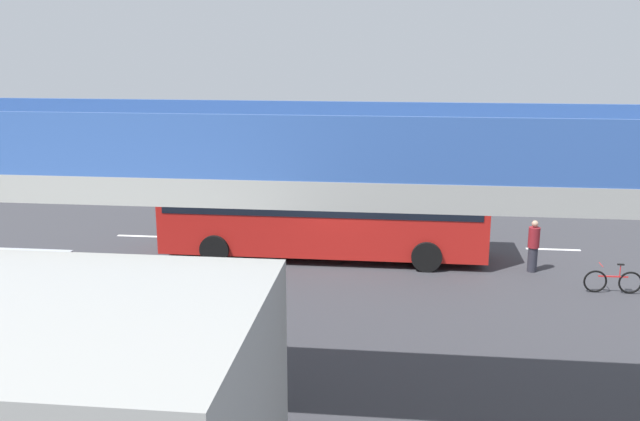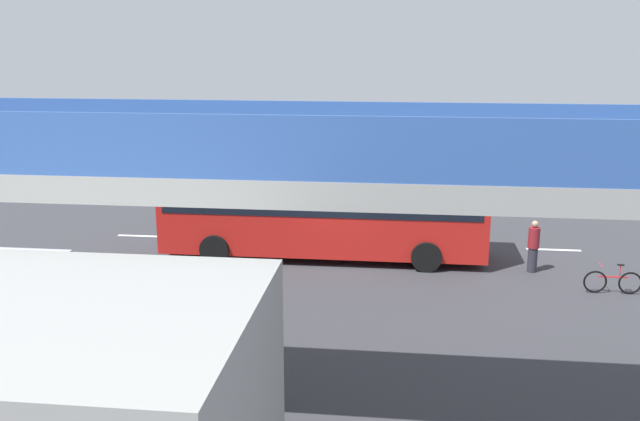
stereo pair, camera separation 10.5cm
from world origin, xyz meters
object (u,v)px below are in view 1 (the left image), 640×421
city_bus (323,206)px  pedestrian (533,246)px  traffic_sign (451,187)px  bicycle_red (613,282)px

city_bus → pedestrian: bearing=173.0°
city_bus → pedestrian: size_ratio=6.44×
city_bus → traffic_sign: city_bus is taller
pedestrian → traffic_sign: traffic_sign is taller
traffic_sign → bicycle_red: bearing=125.4°
bicycle_red → traffic_sign: traffic_sign is taller
bicycle_red → pedestrian: size_ratio=0.99×
bicycle_red → pedestrian: (2.12, -1.86, 0.51)m
bicycle_red → traffic_sign: bearing=-54.6°
pedestrian → bicycle_red: bearing=138.8°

